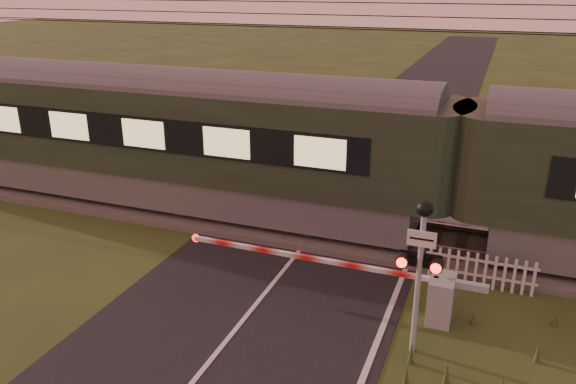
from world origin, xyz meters
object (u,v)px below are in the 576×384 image
at_px(boom_gate, 423,293).
at_px(crossing_signal, 421,251).
at_px(train, 459,166).
at_px(picket_fence, 480,271).

distance_m(boom_gate, crossing_signal, 1.99).
bearing_deg(crossing_signal, boom_gate, 90.29).
height_order(train, crossing_signal, train).
bearing_deg(boom_gate, crossing_signal, -89.71).
bearing_deg(train, boom_gate, -93.27).
relative_size(boom_gate, picket_fence, 2.71).
bearing_deg(crossing_signal, picket_fence, 70.60).
xyz_separation_m(boom_gate, crossing_signal, (0.01, -1.25, 1.55)).
xyz_separation_m(train, picket_fence, (0.84, -1.89, -1.83)).
height_order(crossing_signal, picket_fence, crossing_signal).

